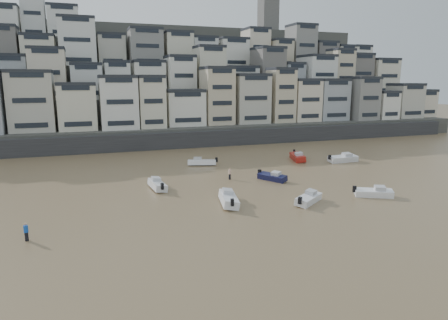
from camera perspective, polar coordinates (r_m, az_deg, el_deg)
name	(u,v)px	position (r m, az deg, el deg)	size (l,w,h in m)	color
harbor_wall	(187,139)	(87.68, -5.32, 2.94)	(140.00, 3.00, 3.50)	#38383A
hillside	(170,85)	(126.67, -7.77, 10.56)	(141.04, 66.00, 50.00)	#4C4C47
boat_b	(374,191)	(53.80, 20.63, -4.23)	(5.03, 1.65, 1.37)	white
boat_i	(298,156)	(74.50, 10.47, 0.61)	(6.24, 2.04, 1.70)	#9F1B13
boat_a	(309,197)	(48.87, 11.99, -5.25)	(5.19, 1.70, 1.41)	white
boat_f	(157,184)	(54.72, -9.50, -3.35)	(5.34, 1.75, 1.46)	silver
boat_c	(229,198)	(47.38, 0.66, -5.39)	(5.95, 1.95, 1.62)	white
boat_g	(343,158)	(74.75, 16.65, 0.34)	(6.04, 1.98, 1.65)	silver
boat_e	(272,176)	(58.91, 6.89, -2.29)	(4.88, 1.60, 1.33)	#12153A
boat_h	(202,161)	(69.03, -3.18, -0.16)	(5.32, 1.74, 1.45)	white
person_blue	(26,232)	(41.10, -26.42, -9.17)	(0.44, 0.44, 1.74)	blue
person_pink	(230,174)	(59.02, 0.82, -1.97)	(0.44, 0.44, 1.74)	#D5AC96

